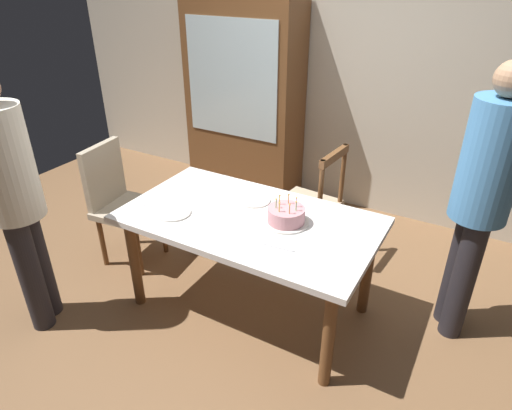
{
  "coord_description": "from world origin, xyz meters",
  "views": [
    {
      "loc": [
        1.23,
        -2.07,
        2.12
      ],
      "look_at": [
        0.05,
        0.0,
        0.82
      ],
      "focal_mm": 31.17,
      "sensor_mm": 36.0,
      "label": 1
    }
  ],
  "objects_px": {
    "birthday_cake": "(286,216)",
    "person_celebrant": "(13,195)",
    "chair_upholstered": "(119,198)",
    "person_guest": "(482,194)",
    "dining_table": "(249,229)",
    "chair_spindle_back": "(310,206)",
    "plate_near_celebrant": "(173,213)",
    "plate_far_side": "(254,200)",
    "china_cabinet": "(244,101)"
  },
  "relations": [
    {
      "from": "birthday_cake",
      "to": "person_celebrant",
      "type": "relative_size",
      "value": 0.17
    },
    {
      "from": "chair_upholstered",
      "to": "person_guest",
      "type": "xyz_separation_m",
      "value": [
        2.42,
        0.46,
        0.45
      ]
    },
    {
      "from": "dining_table",
      "to": "chair_upholstered",
      "type": "distance_m",
      "value": 1.19
    },
    {
      "from": "chair_spindle_back",
      "to": "person_celebrant",
      "type": "height_order",
      "value": "person_celebrant"
    },
    {
      "from": "chair_spindle_back",
      "to": "chair_upholstered",
      "type": "distance_m",
      "value": 1.48
    },
    {
      "from": "birthday_cake",
      "to": "person_celebrant",
      "type": "xyz_separation_m",
      "value": [
        -1.37,
        -0.83,
        0.17
      ]
    },
    {
      "from": "chair_upholstered",
      "to": "chair_spindle_back",
      "type": "bearing_deg",
      "value": 29.71
    },
    {
      "from": "dining_table",
      "to": "birthday_cake",
      "type": "bearing_deg",
      "value": 12.16
    },
    {
      "from": "plate_near_celebrant",
      "to": "plate_far_side",
      "type": "distance_m",
      "value": 0.54
    },
    {
      "from": "chair_spindle_back",
      "to": "china_cabinet",
      "type": "bearing_deg",
      "value": 143.31
    },
    {
      "from": "person_celebrant",
      "to": "plate_near_celebrant",
      "type": "bearing_deg",
      "value": 39.67
    },
    {
      "from": "birthday_cake",
      "to": "person_guest",
      "type": "distance_m",
      "value": 1.12
    },
    {
      "from": "plate_near_celebrant",
      "to": "person_celebrant",
      "type": "height_order",
      "value": "person_celebrant"
    },
    {
      "from": "chair_upholstered",
      "to": "person_celebrant",
      "type": "xyz_separation_m",
      "value": [
        0.05,
        -0.81,
        0.41
      ]
    },
    {
      "from": "person_celebrant",
      "to": "person_guest",
      "type": "height_order",
      "value": "person_guest"
    },
    {
      "from": "person_celebrant",
      "to": "china_cabinet",
      "type": "relative_size",
      "value": 0.87
    },
    {
      "from": "plate_far_side",
      "to": "china_cabinet",
      "type": "xyz_separation_m",
      "value": [
        -0.89,
        1.36,
        0.22
      ]
    },
    {
      "from": "chair_upholstered",
      "to": "person_guest",
      "type": "bearing_deg",
      "value": 10.72
    },
    {
      "from": "person_celebrant",
      "to": "birthday_cake",
      "type": "bearing_deg",
      "value": 31.22
    },
    {
      "from": "chair_spindle_back",
      "to": "person_celebrant",
      "type": "xyz_separation_m",
      "value": [
        -1.23,
        -1.54,
        0.48
      ]
    },
    {
      "from": "plate_far_side",
      "to": "chair_spindle_back",
      "type": "height_order",
      "value": "chair_spindle_back"
    },
    {
      "from": "birthday_cake",
      "to": "china_cabinet",
      "type": "height_order",
      "value": "china_cabinet"
    },
    {
      "from": "chair_spindle_back",
      "to": "person_guest",
      "type": "height_order",
      "value": "person_guest"
    },
    {
      "from": "plate_near_celebrant",
      "to": "chair_upholstered",
      "type": "distance_m",
      "value": 0.81
    },
    {
      "from": "chair_spindle_back",
      "to": "person_guest",
      "type": "relative_size",
      "value": 0.55
    },
    {
      "from": "chair_spindle_back",
      "to": "dining_table",
      "type": "bearing_deg",
      "value": -97.08
    },
    {
      "from": "person_celebrant",
      "to": "china_cabinet",
      "type": "distance_m",
      "value": 2.34
    },
    {
      "from": "person_guest",
      "to": "china_cabinet",
      "type": "relative_size",
      "value": 0.9
    },
    {
      "from": "dining_table",
      "to": "china_cabinet",
      "type": "xyz_separation_m",
      "value": [
        -0.97,
        1.56,
        0.32
      ]
    },
    {
      "from": "plate_near_celebrant",
      "to": "person_guest",
      "type": "relative_size",
      "value": 0.13
    },
    {
      "from": "birthday_cake",
      "to": "china_cabinet",
      "type": "xyz_separation_m",
      "value": [
        -1.2,
        1.51,
        0.18
      ]
    },
    {
      "from": "plate_far_side",
      "to": "dining_table",
      "type": "bearing_deg",
      "value": -68.41
    },
    {
      "from": "birthday_cake",
      "to": "plate_near_celebrant",
      "type": "relative_size",
      "value": 1.27
    },
    {
      "from": "chair_spindle_back",
      "to": "person_celebrant",
      "type": "distance_m",
      "value": 2.03
    },
    {
      "from": "plate_near_celebrant",
      "to": "china_cabinet",
      "type": "xyz_separation_m",
      "value": [
        -0.53,
        1.76,
        0.22
      ]
    },
    {
      "from": "birthday_cake",
      "to": "chair_spindle_back",
      "type": "relative_size",
      "value": 0.29
    },
    {
      "from": "birthday_cake",
      "to": "plate_far_side",
      "type": "relative_size",
      "value": 1.27
    },
    {
      "from": "plate_far_side",
      "to": "birthday_cake",
      "type": "bearing_deg",
      "value": -25.89
    },
    {
      "from": "dining_table",
      "to": "person_guest",
      "type": "xyz_separation_m",
      "value": [
        1.24,
        0.49,
        0.35
      ]
    },
    {
      "from": "person_guest",
      "to": "china_cabinet",
      "type": "distance_m",
      "value": 2.45
    },
    {
      "from": "plate_far_side",
      "to": "person_guest",
      "type": "xyz_separation_m",
      "value": [
        1.32,
        0.29,
        0.25
      ]
    },
    {
      "from": "china_cabinet",
      "to": "chair_spindle_back",
      "type": "bearing_deg",
      "value": -36.69
    },
    {
      "from": "birthday_cake",
      "to": "person_guest",
      "type": "relative_size",
      "value": 0.16
    },
    {
      "from": "dining_table",
      "to": "china_cabinet",
      "type": "height_order",
      "value": "china_cabinet"
    },
    {
      "from": "chair_upholstered",
      "to": "china_cabinet",
      "type": "height_order",
      "value": "china_cabinet"
    },
    {
      "from": "plate_near_celebrant",
      "to": "person_guest",
      "type": "bearing_deg",
      "value": 22.52
    },
    {
      "from": "dining_table",
      "to": "person_celebrant",
      "type": "distance_m",
      "value": 1.41
    },
    {
      "from": "plate_far_side",
      "to": "person_guest",
      "type": "bearing_deg",
      "value": 12.47
    },
    {
      "from": "plate_near_celebrant",
      "to": "plate_far_side",
      "type": "xyz_separation_m",
      "value": [
        0.36,
        0.4,
        0.0
      ]
    },
    {
      "from": "birthday_cake",
      "to": "chair_spindle_back",
      "type": "distance_m",
      "value": 0.79
    }
  ]
}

